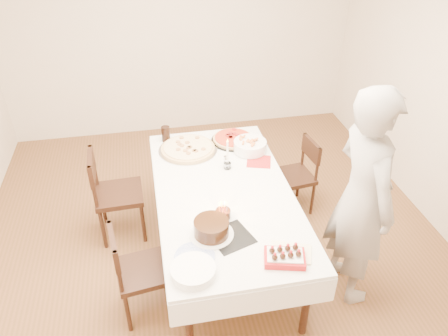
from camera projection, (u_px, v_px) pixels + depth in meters
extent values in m
plane|color=brown|center=(215.00, 249.00, 4.19)|extent=(5.00, 5.00, 0.00)
cube|color=beige|center=(179.00, 32.00, 5.47)|extent=(4.50, 0.04, 2.70)
cube|color=white|center=(224.00, 224.00, 3.92)|extent=(1.36, 2.25, 0.75)
imported|color=#9D9894|center=(362.00, 199.00, 3.32)|extent=(0.50, 0.71, 1.86)
cylinder|color=beige|center=(188.00, 148.00, 4.24)|extent=(0.73, 0.73, 0.04)
cylinder|color=red|center=(233.00, 139.00, 4.40)|extent=(0.54, 0.54, 0.04)
cube|color=#B21E1E|center=(259.00, 162.00, 4.09)|extent=(0.28, 0.28, 0.01)
cylinder|color=white|center=(250.00, 146.00, 4.21)|extent=(0.40, 0.40, 0.10)
cylinder|color=white|center=(227.00, 154.00, 3.91)|extent=(0.09, 0.09, 0.31)
cylinder|color=black|center=(166.00, 134.00, 4.37)|extent=(0.11, 0.11, 0.16)
cylinder|color=black|center=(211.00, 228.00, 3.22)|extent=(0.39, 0.39, 0.13)
cube|color=black|center=(231.00, 237.00, 3.24)|extent=(0.37, 0.37, 0.01)
cylinder|color=#3D1D10|center=(223.00, 210.00, 3.37)|extent=(0.14, 0.14, 0.13)
cube|color=beige|center=(290.00, 253.00, 3.10)|extent=(0.34, 0.29, 0.02)
cylinder|color=white|center=(193.00, 271.00, 2.92)|extent=(0.32, 0.32, 0.06)
cylinder|color=white|center=(195.00, 256.00, 3.07)|extent=(0.34, 0.34, 0.01)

